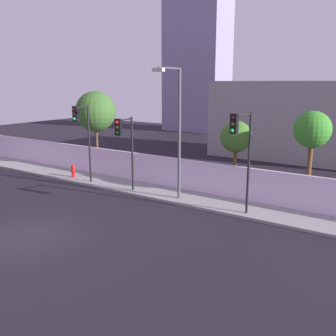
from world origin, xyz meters
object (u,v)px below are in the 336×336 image
(roadside_tree_midleft, at_px, (236,137))
(traffic_light_center, at_px, (82,128))
(traffic_light_right, at_px, (241,142))
(roadside_tree_leftmost, at_px, (96,112))
(street_lamp_curbside, at_px, (177,124))
(fire_hydrant, at_px, (73,170))
(roadside_tree_midright, at_px, (312,131))
(traffic_light_left, at_px, (125,138))

(roadside_tree_midleft, bearing_deg, traffic_light_center, -157.10)
(traffic_light_right, height_order, roadside_tree_leftmost, roadside_tree_leftmost)
(street_lamp_curbside, bearing_deg, roadside_tree_midleft, 57.33)
(fire_hydrant, distance_m, roadside_tree_midleft, 11.13)
(traffic_light_right, relative_size, roadside_tree_midleft, 1.14)
(traffic_light_right, relative_size, street_lamp_curbside, 0.70)
(traffic_light_right, bearing_deg, roadside_tree_midright, 59.50)
(traffic_light_center, bearing_deg, roadside_tree_midleft, 22.90)
(traffic_light_left, distance_m, roadside_tree_midleft, 6.28)
(traffic_light_center, height_order, roadside_tree_leftmost, roadside_tree_leftmost)
(traffic_light_left, distance_m, roadside_tree_midright, 9.90)
(traffic_light_left, relative_size, roadside_tree_leftmost, 0.75)
(roadside_tree_leftmost, bearing_deg, street_lamp_curbside, -19.27)
(traffic_light_left, relative_size, fire_hydrant, 5.10)
(traffic_light_center, relative_size, roadside_tree_leftmost, 0.84)
(traffic_light_right, height_order, street_lamp_curbside, street_lamp_curbside)
(traffic_light_left, distance_m, fire_hydrant, 6.13)
(traffic_light_left, bearing_deg, traffic_light_center, 177.00)
(street_lamp_curbside, distance_m, roadside_tree_leftmost, 9.45)
(traffic_light_right, height_order, roadside_tree_midright, traffic_light_right)
(traffic_light_center, xyz_separation_m, street_lamp_curbside, (6.55, 0.49, 0.59))
(traffic_light_center, distance_m, roadside_tree_midright, 13.17)
(roadside_tree_midright, bearing_deg, roadside_tree_leftmost, 180.00)
(traffic_light_left, bearing_deg, street_lamp_curbside, 12.71)
(traffic_light_right, distance_m, roadside_tree_midleft, 4.22)
(traffic_light_center, bearing_deg, roadside_tree_leftmost, 123.36)
(traffic_light_left, bearing_deg, roadside_tree_midleft, 37.19)
(street_lamp_curbside, xyz_separation_m, roadside_tree_midright, (6.11, 3.12, -0.25))
(traffic_light_left, height_order, traffic_light_center, traffic_light_center)
(roadside_tree_midright, bearing_deg, street_lamp_curbside, -152.97)
(traffic_light_left, bearing_deg, fire_hydrant, 170.07)
(traffic_light_left, relative_size, roadside_tree_midleft, 1.01)
(traffic_light_left, height_order, fire_hydrant, traffic_light_left)
(traffic_light_left, height_order, roadside_tree_midright, roadside_tree_midright)
(traffic_light_left, height_order, roadside_tree_leftmost, roadside_tree_leftmost)
(traffic_light_right, relative_size, fire_hydrant, 5.79)
(roadside_tree_leftmost, distance_m, roadside_tree_midleft, 10.97)
(fire_hydrant, relative_size, roadside_tree_midright, 0.17)
(traffic_light_left, bearing_deg, traffic_light_right, 0.48)
(roadside_tree_midleft, bearing_deg, traffic_light_left, -142.81)
(street_lamp_curbside, xyz_separation_m, roadside_tree_midleft, (2.00, 3.12, -0.92))
(street_lamp_curbside, bearing_deg, traffic_light_center, -175.71)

